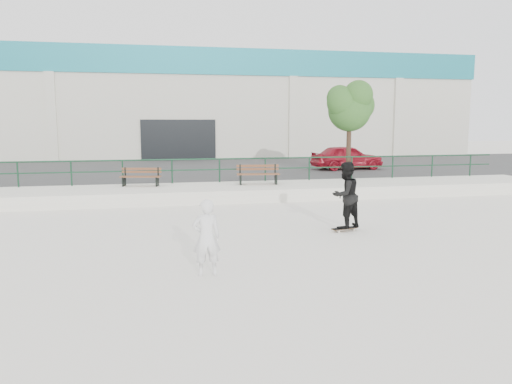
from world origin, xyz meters
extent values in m
plane|color=silver|center=(0.00, 0.00, 0.00)|extent=(120.00, 120.00, 0.00)
cube|color=white|center=(0.00, 9.50, 0.25)|extent=(30.00, 3.00, 0.50)
cube|color=#383838|center=(0.00, 18.00, 0.25)|extent=(60.00, 14.00, 0.50)
cylinder|color=#153A24|center=(0.00, 10.80, 1.50)|extent=(28.00, 0.06, 0.06)
cylinder|color=#153A24|center=(0.00, 10.80, 1.05)|extent=(28.00, 0.05, 0.05)
cylinder|color=#153A24|center=(-7.00, 10.80, 1.00)|extent=(0.06, 0.06, 1.00)
cylinder|color=#153A24|center=(-5.00, 10.80, 1.00)|extent=(0.06, 0.06, 1.00)
cylinder|color=#153A24|center=(-3.00, 10.80, 1.00)|extent=(0.06, 0.06, 1.00)
cylinder|color=#153A24|center=(-1.00, 10.80, 1.00)|extent=(0.06, 0.06, 1.00)
cylinder|color=#153A24|center=(1.00, 10.80, 1.00)|extent=(0.06, 0.06, 1.00)
cylinder|color=#153A24|center=(3.00, 10.80, 1.00)|extent=(0.06, 0.06, 1.00)
cylinder|color=#153A24|center=(5.00, 10.80, 1.00)|extent=(0.06, 0.06, 1.00)
cylinder|color=#153A24|center=(7.00, 10.80, 1.00)|extent=(0.06, 0.06, 1.00)
cylinder|color=#153A24|center=(9.00, 10.80, 1.00)|extent=(0.06, 0.06, 1.00)
cylinder|color=#153A24|center=(11.00, 10.80, 1.00)|extent=(0.06, 0.06, 1.00)
cylinder|color=#153A24|center=(13.00, 10.80, 1.00)|extent=(0.06, 0.06, 1.00)
cube|color=beige|center=(0.00, 32.00, 4.00)|extent=(44.00, 16.00, 8.00)
cube|color=#1A7683|center=(0.00, 32.00, 7.10)|extent=(44.20, 16.20, 1.80)
cube|color=black|center=(0.00, 23.95, 1.60)|extent=(5.00, 0.15, 3.20)
cube|color=beige|center=(-8.00, 23.90, 3.10)|extent=(0.60, 0.25, 6.20)
cube|color=beige|center=(8.00, 23.90, 3.10)|extent=(0.60, 0.25, 6.20)
cube|color=beige|center=(16.00, 23.90, 3.10)|extent=(0.60, 0.25, 6.20)
cube|color=brown|center=(-2.31, 10.02, 0.88)|extent=(1.59, 0.44, 0.04)
cube|color=brown|center=(-2.28, 10.18, 0.88)|extent=(1.59, 0.44, 0.04)
cube|color=brown|center=(-2.24, 10.33, 0.88)|extent=(1.59, 0.44, 0.04)
cube|color=brown|center=(-2.23, 10.40, 1.05)|extent=(1.58, 0.37, 0.09)
cube|color=brown|center=(-2.23, 10.40, 1.18)|extent=(1.58, 0.37, 0.09)
cube|color=black|center=(-2.93, 10.32, 0.69)|extent=(0.14, 0.45, 0.37)
cube|color=black|center=(-2.88, 10.54, 1.05)|extent=(0.06, 0.05, 0.37)
cube|color=black|center=(-1.62, 10.04, 0.69)|extent=(0.14, 0.45, 0.37)
cube|color=black|center=(-1.58, 10.27, 1.05)|extent=(0.06, 0.05, 0.37)
cube|color=brown|center=(2.45, 9.60, 0.92)|extent=(1.77, 0.31, 0.04)
cube|color=brown|center=(2.47, 9.78, 0.92)|extent=(1.77, 0.31, 0.04)
cube|color=brown|center=(2.49, 9.95, 0.92)|extent=(1.77, 0.31, 0.04)
cube|color=brown|center=(2.50, 10.03, 1.11)|extent=(1.76, 0.23, 0.10)
cube|color=brown|center=(2.50, 10.03, 1.25)|extent=(1.76, 0.23, 0.10)
cube|color=black|center=(1.74, 9.86, 0.71)|extent=(0.11, 0.49, 0.41)
cube|color=black|center=(1.77, 10.11, 1.11)|extent=(0.06, 0.06, 0.41)
cube|color=black|center=(3.20, 9.70, 0.71)|extent=(0.11, 0.49, 0.41)
cube|color=black|center=(3.23, 9.95, 1.11)|extent=(0.06, 0.06, 0.41)
cylinder|color=#3F2E1F|center=(7.25, 11.84, 1.83)|extent=(0.22, 0.22, 2.66)
sphere|color=#215B21|center=(7.25, 11.84, 3.61)|extent=(2.00, 2.00, 2.00)
sphere|color=#215B21|center=(7.81, 12.17, 3.83)|extent=(1.55, 1.55, 1.55)
sphere|color=#215B21|center=(6.81, 11.62, 3.94)|extent=(1.44, 1.44, 1.44)
sphere|color=#215B21|center=(7.47, 11.40, 4.27)|extent=(1.33, 1.33, 1.33)
sphere|color=#215B21|center=(6.92, 12.28, 4.16)|extent=(1.22, 1.22, 1.22)
imported|color=maroon|center=(8.54, 15.17, 1.16)|extent=(3.93, 1.74, 1.31)
cube|color=black|center=(3.48, 2.79, 0.09)|extent=(0.81, 0.39, 0.02)
cube|color=brown|center=(3.48, 2.79, 0.07)|extent=(0.81, 0.39, 0.01)
cube|color=#96969B|center=(3.23, 2.73, 0.04)|extent=(0.10, 0.17, 0.03)
cube|color=#96969B|center=(3.73, 2.86, 0.04)|extent=(0.10, 0.17, 0.03)
cylinder|color=beige|center=(3.25, 2.64, 0.03)|extent=(0.06, 0.04, 0.06)
cylinder|color=beige|center=(3.20, 2.82, 0.03)|extent=(0.06, 0.04, 0.06)
cylinder|color=beige|center=(3.75, 2.77, 0.03)|extent=(0.06, 0.04, 0.06)
cylinder|color=beige|center=(3.71, 2.95, 0.03)|extent=(0.06, 0.04, 0.06)
imported|color=black|center=(3.48, 2.79, 1.03)|extent=(1.12, 1.01, 1.87)
imported|color=white|center=(-0.79, -0.50, 0.78)|extent=(0.59, 0.40, 1.56)
camera|label=1|loc=(-1.81, -10.23, 3.08)|focal=35.00mm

